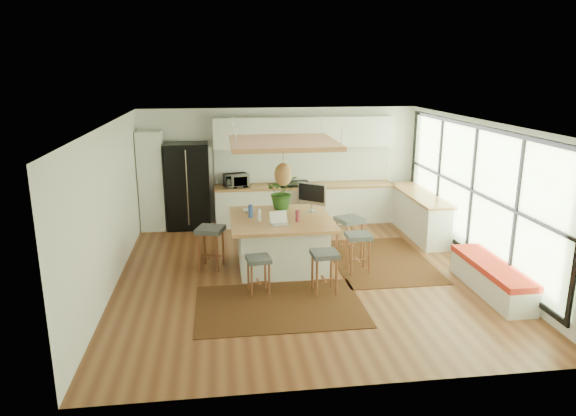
{
  "coord_description": "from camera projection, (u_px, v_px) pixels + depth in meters",
  "views": [
    {
      "loc": [
        -1.42,
        -8.73,
        3.6
      ],
      "look_at": [
        -0.2,
        0.5,
        1.1
      ],
      "focal_mm": 32.74,
      "sensor_mm": 36.0,
      "label": 1
    }
  ],
  "objects": [
    {
      "name": "window_wall",
      "position": [
        478.0,
        193.0,
        9.51
      ],
      "size": [
        0.1,
        6.2,
        2.6
      ],
      "primitive_type": null,
      "color": "black",
      "rests_on": "wall_right"
    },
    {
      "name": "stool_near_right",
      "position": [
        324.0,
        272.0,
        8.59
      ],
      "size": [
        0.44,
        0.44,
        0.71
      ],
      "primitive_type": null,
      "rotation": [
        0.0,
        0.0,
        0.05
      ],
      "color": "#42454A",
      "rests_on": "floor"
    },
    {
      "name": "back_counter_top",
      "position": [
        305.0,
        186.0,
        12.35
      ],
      "size": [
        4.24,
        0.64,
        0.05
      ],
      "primitive_type": "cube",
      "color": "#AE6C3D",
      "rests_on": "back_counter_base"
    },
    {
      "name": "ceiling_panel",
      "position": [
        283.0,
        158.0,
        9.28
      ],
      "size": [
        1.86,
        1.86,
        0.8
      ],
      "primitive_type": null,
      "color": "#AE6C3D",
      "rests_on": "ceiling"
    },
    {
      "name": "floor",
      "position": [
        303.0,
        274.0,
        9.47
      ],
      "size": [
        7.0,
        7.0,
        0.0
      ],
      "primitive_type": "plane",
      "color": "brown",
      "rests_on": "ground"
    },
    {
      "name": "island_bowl",
      "position": [
        249.0,
        211.0,
        9.99
      ],
      "size": [
        0.27,
        0.27,
        0.06
      ],
      "primitive_type": "imported",
      "rotation": [
        0.0,
        0.0,
        0.16
      ],
      "color": "silver",
      "rests_on": "island"
    },
    {
      "name": "laptop",
      "position": [
        281.0,
        218.0,
        9.16
      ],
      "size": [
        0.39,
        0.41,
        0.24
      ],
      "primitive_type": null,
      "rotation": [
        0.0,
        0.0,
        0.23
      ],
      "color": "#A5A5AA",
      "rests_on": "island"
    },
    {
      "name": "island_bottle_2",
      "position": [
        297.0,
        217.0,
        9.34
      ],
      "size": [
        0.07,
        0.07,
        0.19
      ],
      "primitive_type": "cylinder",
      "color": "maroon",
      "rests_on": "island"
    },
    {
      "name": "back_counter_base",
      "position": [
        305.0,
        205.0,
        12.47
      ],
      "size": [
        4.2,
        0.6,
        0.88
      ],
      "primitive_type": "cube",
      "color": "white",
      "rests_on": "floor"
    },
    {
      "name": "island",
      "position": [
        281.0,
        242.0,
        9.74
      ],
      "size": [
        1.85,
        1.85,
        0.93
      ],
      "primitive_type": null,
      "color": "#AE6C3D",
      "rests_on": "floor"
    },
    {
      "name": "stool_left_side",
      "position": [
        211.0,
        250.0,
        9.66
      ],
      "size": [
        0.58,
        0.58,
        0.78
      ],
      "primitive_type": null,
      "rotation": [
        0.0,
        0.0,
        -1.88
      ],
      "color": "#42454A",
      "rests_on": "floor"
    },
    {
      "name": "rug_near",
      "position": [
        280.0,
        306.0,
        8.18
      ],
      "size": [
        2.6,
        1.8,
        0.01
      ],
      "primitive_type": "cube",
      "color": "black",
      "rests_on": "floor"
    },
    {
      "name": "fridge",
      "position": [
        188.0,
        188.0,
        12.01
      ],
      "size": [
        0.99,
        0.78,
        1.97
      ],
      "primitive_type": null,
      "rotation": [
        0.0,
        0.0,
        0.01
      ],
      "color": "black",
      "rests_on": "floor"
    },
    {
      "name": "wall_front",
      "position": [
        353.0,
        279.0,
        5.77
      ],
      "size": [
        6.5,
        0.0,
        6.5
      ],
      "primitive_type": "plane",
      "rotation": [
        -1.57,
        0.0,
        0.0
      ],
      "color": "white",
      "rests_on": "ground"
    },
    {
      "name": "wall_left",
      "position": [
        110.0,
        207.0,
        8.71
      ],
      "size": [
        0.0,
        7.0,
        7.0
      ],
      "primitive_type": "plane",
      "rotation": [
        1.57,
        0.0,
        1.57
      ],
      "color": "white",
      "rests_on": "ground"
    },
    {
      "name": "stool_right_front",
      "position": [
        358.0,
        253.0,
        9.46
      ],
      "size": [
        0.44,
        0.44,
        0.73
      ],
      "primitive_type": null,
      "rotation": [
        0.0,
        0.0,
        1.59
      ],
      "color": "#42454A",
      "rests_on": "floor"
    },
    {
      "name": "ceiling",
      "position": [
        304.0,
        123.0,
        8.77
      ],
      "size": [
        7.0,
        7.0,
        0.0
      ],
      "primitive_type": "plane",
      "rotation": [
        3.14,
        0.0,
        0.0
      ],
      "color": "white",
      "rests_on": "ground"
    },
    {
      "name": "wall_back",
      "position": [
        280.0,
        165.0,
        12.47
      ],
      "size": [
        6.5,
        0.0,
        6.5
      ],
      "primitive_type": "plane",
      "rotation": [
        1.57,
        0.0,
        0.0
      ],
      "color": "white",
      "rests_on": "ground"
    },
    {
      "name": "island_bottle_0",
      "position": [
        251.0,
        212.0,
        9.62
      ],
      "size": [
        0.07,
        0.07,
        0.19
      ],
      "primitive_type": "cylinder",
      "color": "blue",
      "rests_on": "island"
    },
    {
      "name": "island_bottle_1",
      "position": [
        260.0,
        216.0,
        9.4
      ],
      "size": [
        0.07,
        0.07,
        0.19
      ],
      "primitive_type": "cylinder",
      "color": "white",
      "rests_on": "island"
    },
    {
      "name": "pantry",
      "position": [
        152.0,
        181.0,
        11.85
      ],
      "size": [
        0.55,
        0.6,
        2.25
      ],
      "primitive_type": "cube",
      "color": "white",
      "rests_on": "floor"
    },
    {
      "name": "stool_right_back",
      "position": [
        349.0,
        239.0,
        10.27
      ],
      "size": [
        0.6,
        0.6,
        0.79
      ],
      "primitive_type": null,
      "rotation": [
        0.0,
        0.0,
        1.92
      ],
      "color": "#42454A",
      "rests_on": "floor"
    },
    {
      "name": "microwave",
      "position": [
        236.0,
        179.0,
        12.09
      ],
      "size": [
        0.6,
        0.42,
        0.37
      ],
      "primitive_type": "imported",
      "rotation": [
        0.0,
        0.0,
        0.23
      ],
      "color": "#A5A5AA",
      "rests_on": "back_counter_top"
    },
    {
      "name": "right_counter_base",
      "position": [
        419.0,
        215.0,
        11.64
      ],
      "size": [
        0.6,
        2.5,
        0.88
      ],
      "primitive_type": "cube",
      "color": "white",
      "rests_on": "floor"
    },
    {
      "name": "window_bench",
      "position": [
        491.0,
        278.0,
        8.63
      ],
      "size": [
        0.52,
        2.0,
        0.5
      ],
      "primitive_type": null,
      "color": "white",
      "rests_on": "floor"
    },
    {
      "name": "backsplash",
      "position": [
        303.0,
        165.0,
        12.52
      ],
      "size": [
        4.2,
        0.02,
        0.8
      ],
      "primitive_type": "cube",
      "color": "white",
      "rests_on": "wall_back"
    },
    {
      "name": "range",
      "position": [
        294.0,
        203.0,
        12.42
      ],
      "size": [
        0.76,
        0.62,
        1.0
      ],
      "primitive_type": null,
      "color": "#A5A5AA",
      "rests_on": "floor"
    },
    {
      "name": "right_counter_top",
      "position": [
        420.0,
        194.0,
        11.52
      ],
      "size": [
        0.64,
        2.54,
        0.05
      ],
      "primitive_type": "cube",
      "color": "#AE6C3D",
      "rests_on": "right_counter_base"
    },
    {
      "name": "stool_near_left",
      "position": [
        259.0,
        273.0,
        8.54
      ],
      "size": [
        0.42,
        0.42,
        0.64
      ],
      "primitive_type": null,
      "rotation": [
        0.0,
        0.0,
        0.13
      ],
      "color": "#42454A",
      "rests_on": "floor"
    },
    {
      "name": "island_plant",
      "position": [
        282.0,
        195.0,
        10.18
      ],
      "size": [
        0.65,
        0.71,
        0.53
      ],
      "primitive_type": "imported",
      "rotation": [
        0.0,
        0.0,
        0.05
      ],
      "color": "#1E4C19",
      "rests_on": "island"
    },
    {
      "name": "wall_right",
      "position": [
        480.0,
        195.0,
        9.53
      ],
      "size": [
        0.0,
        7.0,
        7.0
      ],
      "primitive_type": "plane",
      "rotation": [
        1.57,
        0.0,
        -1.57
      ],
      "color": "white",
      "rests_on": "ground"
    },
    {
      "name": "monitor",
      "position": [
        312.0,
        198.0,
        9.99
      ],
      "size": [
        0.61,
        0.55,
        0.56
      ],
      "primitive_type": null,
      "rotation": [
        0.0,
        0.0,
        -0.67
      ],
      "color": "#A5A5AA",
      "rests_on": "island"
    },
    {
      "name": "rug_right",
      "position": [
        380.0,
        260.0,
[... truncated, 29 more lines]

